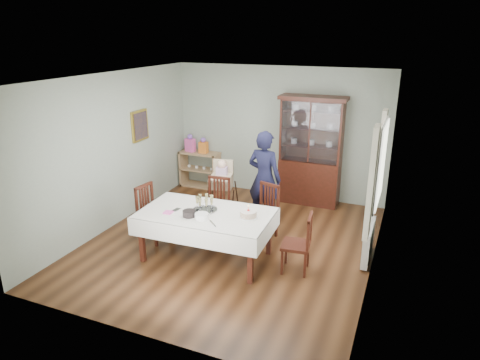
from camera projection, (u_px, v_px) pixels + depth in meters
The scene contains 25 objects.
floor at pixel (231, 243), 7.14m from camera, with size 5.00×5.00×0.00m, color #593319.
room_shell at pixel (243, 136), 7.04m from camera, with size 5.00×5.00×5.00m.
dining_table at pixel (206, 235), 6.56m from camera, with size 2.04×1.22×0.76m.
china_cabinet at pixel (311, 149), 8.47m from camera, with size 1.30×0.48×2.18m.
sideboard at pixel (200, 169), 9.62m from camera, with size 0.90×0.38×0.80m.
picture_frame at pixel (140, 126), 8.09m from camera, with size 0.04×0.48×0.58m, color gold.
window at pixel (381, 164), 6.09m from camera, with size 0.04×1.02×1.22m, color white.
curtain_left at pixel (371, 184), 5.60m from camera, with size 0.07×0.30×1.55m, color silver.
curtain_right at pixel (380, 159), 6.68m from camera, with size 0.07×0.30×1.55m, color silver.
radiator at pixel (368, 242), 6.52m from camera, with size 0.10×0.80×0.55m, color white.
chair_far_left at pixel (216, 215), 7.53m from camera, with size 0.45×0.45×0.93m.
chair_far_right at pixel (263, 222), 7.26m from camera, with size 0.52×0.52×0.92m.
chair_end_left at pixel (154, 224), 7.17m from camera, with size 0.49×0.49×0.95m.
chair_end_right at pixel (297, 254), 6.23m from camera, with size 0.45×0.45×0.89m.
woman at pixel (264, 178), 7.59m from camera, with size 0.63×0.41×1.73m, color black.
high_chair at pixel (222, 195), 7.99m from camera, with size 0.60×0.60×1.13m.
champagne_tray at pixel (205, 206), 6.48m from camera, with size 0.38×0.38×0.23m.
birthday_cake at pixel (248, 214), 6.24m from camera, with size 0.28×0.28×0.19m.
plate_stack_dark at pixel (189, 213), 6.28m from camera, with size 0.19×0.19×0.09m, color black.
plate_stack_white at pixel (202, 216), 6.19m from camera, with size 0.20×0.20×0.09m, color white.
napkin_stack at pixel (168, 212), 6.41m from camera, with size 0.13×0.13×0.02m, color #ED57AE.
cutlery at pixel (175, 209), 6.53m from camera, with size 0.10×0.15×0.01m, color silver, non-canonical shape.
cake_knife at pixel (213, 224), 6.05m from camera, with size 0.25×0.02×0.01m, color silver.
gift_bag_pink at pixel (190, 144), 9.49m from camera, with size 0.24×0.18×0.39m.
gift_bag_orange at pixel (203, 146), 9.38m from camera, with size 0.19×0.14×0.35m.
Camera 1 is at (2.57, -5.85, 3.34)m, focal length 32.00 mm.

